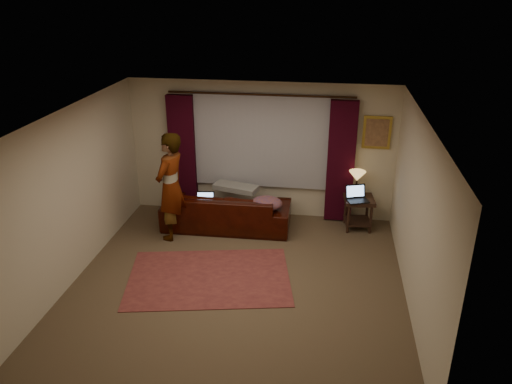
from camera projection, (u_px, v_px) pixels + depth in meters
The scene contains 20 objects.
floor at pixel (238, 282), 7.66m from camera, with size 5.00×5.00×0.01m, color brown.
ceiling at pixel (235, 116), 6.63m from camera, with size 5.00×5.00×0.02m, color silver.
wall_back at pixel (261, 150), 9.42m from camera, with size 5.00×0.02×2.60m, color beige.
wall_front at pixel (190, 311), 4.87m from camera, with size 5.00×0.02×2.60m, color beige.
wall_left at pixel (73, 195), 7.48m from camera, with size 0.02×5.00×2.60m, color beige.
wall_right at pixel (417, 216), 6.80m from camera, with size 0.02×5.00×2.60m, color beige.
sheer_curtain at pixel (261, 141), 9.28m from camera, with size 2.50×0.05×1.80m, color #A0A1A9.
drape_left at pixel (183, 154), 9.57m from camera, with size 0.50×0.14×2.30m, color black.
drape_right at pixel (341, 162), 9.16m from camera, with size 0.50×0.14×2.30m, color black.
curtain_rod at pixel (260, 95), 8.89m from camera, with size 0.04×0.04×3.40m, color black.
picture_frame at pixel (377, 132), 8.92m from camera, with size 0.50×0.04×0.60m, color #B39034.
sofa at pixel (227, 204), 9.18m from camera, with size 2.34×1.01×0.94m, color black.
throw_blanket at pixel (236, 175), 9.22m from camera, with size 0.83×0.33×0.10m, color gray.
clothing_pile at pixel (267, 204), 8.89m from camera, with size 0.57×0.44×0.24m, color brown.
laptop_sofa at pixel (205, 201), 9.01m from camera, with size 0.32×0.35×0.24m, color black, non-canonical shape.
area_rug at pixel (209, 277), 7.76m from camera, with size 2.48×1.66×0.01m, color brown.
end_table at pixel (358, 213), 9.20m from camera, with size 0.53×0.53×0.61m, color black.
tiffany_lamp at pixel (357, 184), 9.07m from camera, with size 0.30×0.30×0.48m, color #9D9244, non-canonical shape.
laptop_table at pixel (358, 194), 8.90m from camera, with size 0.37×0.40×0.27m, color black, non-canonical shape.
person at pixel (171, 187), 8.64m from camera, with size 0.57×0.57×1.93m, color gray.
Camera 1 is at (1.23, -6.38, 4.29)m, focal length 35.00 mm.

